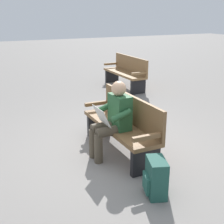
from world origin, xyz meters
TOP-DOWN VIEW (x-y plane):
  - ground_plane at (0.00, 0.00)m, footprint 40.00×40.00m
  - bench_near at (0.00, -0.07)m, footprint 1.80×0.50m
  - person_seated at (-0.12, 0.16)m, footprint 0.57×0.58m
  - backpack at (-1.29, 0.14)m, footprint 0.40×0.33m
  - bench_far at (3.77, -2.11)m, footprint 1.81×0.51m

SIDE VIEW (x-z plane):
  - ground_plane at x=0.00m, z-range 0.00..0.00m
  - backpack at x=-1.29m, z-range 0.00..0.47m
  - bench_near at x=0.00m, z-range 0.01..0.91m
  - bench_far at x=3.77m, z-range 0.01..0.91m
  - person_seated at x=-0.12m, z-range 0.04..1.22m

